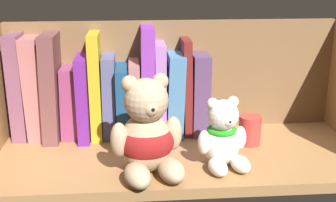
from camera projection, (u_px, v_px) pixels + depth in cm
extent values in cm
cube|color=#9E7042|center=(180.00, 157.00, 86.69)|extent=(71.19, 28.84, 2.00)
cube|color=brown|center=(173.00, 79.00, 97.28)|extent=(73.59, 1.20, 26.01)
cube|color=#78465E|center=(19.00, 86.00, 91.86)|extent=(2.91, 9.56, 22.18)
cube|color=#AD6363|center=(36.00, 87.00, 92.23)|extent=(3.94, 10.30, 21.55)
cube|color=brown|center=(53.00, 85.00, 92.38)|extent=(3.71, 14.21, 22.39)
cube|color=#903963|center=(71.00, 101.00, 93.74)|extent=(3.85, 9.67, 15.30)
cube|color=#662086|center=(85.00, 95.00, 93.60)|extent=(2.31, 14.97, 17.70)
cube|color=gold|center=(96.00, 84.00, 93.11)|extent=(2.30, 11.54, 22.18)
cube|color=#525480|center=(110.00, 94.00, 94.04)|extent=(2.85, 10.81, 17.52)
cube|color=navy|center=(123.00, 99.00, 94.58)|extent=(2.50, 14.78, 15.36)
cube|color=#A46565|center=(135.00, 97.00, 94.64)|extent=(2.21, 13.50, 16.31)
cube|color=purple|center=(147.00, 80.00, 93.76)|extent=(3.18, 13.34, 23.45)
cube|color=#A26CBB|center=(159.00, 88.00, 94.49)|extent=(2.23, 12.30, 20.02)
cube|color=teal|center=(173.00, 93.00, 95.08)|extent=(3.95, 12.25, 17.78)
cube|color=maroon|center=(186.00, 86.00, 94.84)|extent=(2.26, 9.80, 20.72)
cube|color=#543960|center=(199.00, 92.00, 95.55)|extent=(3.50, 10.90, 17.49)
ellipsoid|color=tan|center=(146.00, 142.00, 77.57)|extent=(9.25, 8.48, 10.88)
sphere|color=tan|center=(146.00, 100.00, 74.63)|extent=(7.73, 7.73, 7.73)
sphere|color=tan|center=(129.00, 84.00, 73.39)|extent=(2.90, 2.90, 2.90)
sphere|color=tan|center=(160.00, 81.00, 75.02)|extent=(2.90, 2.90, 2.90)
sphere|color=tan|center=(151.00, 108.00, 72.30)|extent=(2.90, 2.90, 2.90)
sphere|color=black|center=(152.00, 109.00, 71.35)|extent=(1.02, 1.02, 1.02)
ellipsoid|color=tan|center=(137.00, 176.00, 73.07)|extent=(5.95, 8.08, 3.87)
ellipsoid|color=tan|center=(171.00, 171.00, 74.87)|extent=(5.95, 8.08, 3.87)
ellipsoid|color=tan|center=(119.00, 140.00, 75.19)|extent=(3.80, 3.80, 6.28)
ellipsoid|color=tan|center=(173.00, 133.00, 78.13)|extent=(3.80, 3.80, 6.28)
ellipsoid|color=maroon|center=(146.00, 141.00, 77.49)|extent=(10.01, 9.25, 7.61)
ellipsoid|color=white|center=(221.00, 144.00, 80.51)|extent=(6.74, 6.18, 7.93)
sphere|color=white|center=(223.00, 115.00, 78.37)|extent=(5.64, 5.64, 5.64)
sphere|color=white|center=(213.00, 104.00, 77.51)|extent=(2.11, 2.11, 2.11)
sphere|color=white|center=(233.00, 102.00, 78.61)|extent=(2.11, 2.11, 2.11)
sphere|color=white|center=(228.00, 121.00, 76.65)|extent=(2.11, 2.11, 2.11)
sphere|color=black|center=(230.00, 122.00, 75.96)|extent=(0.74, 0.74, 0.74)
ellipsoid|color=white|center=(218.00, 167.00, 77.26)|extent=(4.23, 5.84, 2.82)
ellipsoid|color=white|center=(240.00, 164.00, 78.48)|extent=(4.23, 5.84, 2.82)
ellipsoid|color=white|center=(204.00, 142.00, 78.85)|extent=(2.73, 2.73, 4.58)
ellipsoid|color=white|center=(240.00, 138.00, 80.85)|extent=(2.73, 2.73, 4.58)
torus|color=green|center=(222.00, 130.00, 79.64)|extent=(5.41, 5.41, 1.01)
cylinder|color=#C63833|center=(250.00, 130.00, 89.84)|extent=(4.58, 4.58, 6.03)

